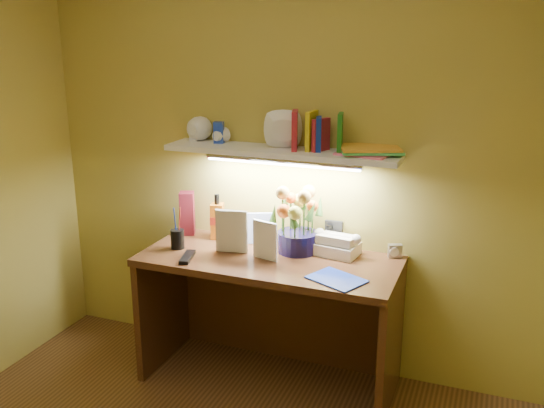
{
  "coord_description": "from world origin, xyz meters",
  "views": [
    {
      "loc": [
        1.12,
        -1.65,
        1.94
      ],
      "look_at": [
        -0.04,
        1.35,
        1.01
      ],
      "focal_mm": 40.0,
      "sensor_mm": 36.0,
      "label": 1
    }
  ],
  "objects_px": {
    "telephone": "(337,243)",
    "whisky_bottle": "(217,217)",
    "desk": "(269,321)",
    "flower_bouquet": "(298,218)",
    "desk_clock": "(395,251)"
  },
  "relations": [
    {
      "from": "telephone",
      "to": "whisky_bottle",
      "type": "xyz_separation_m",
      "value": [
        -0.73,
        0.01,
        0.07
      ]
    },
    {
      "from": "desk",
      "to": "flower_bouquet",
      "type": "height_order",
      "value": "flower_bouquet"
    },
    {
      "from": "desk_clock",
      "to": "desk",
      "type": "bearing_deg",
      "value": 179.31
    },
    {
      "from": "flower_bouquet",
      "to": "telephone",
      "type": "bearing_deg",
      "value": 7.56
    },
    {
      "from": "flower_bouquet",
      "to": "telephone",
      "type": "height_order",
      "value": "flower_bouquet"
    },
    {
      "from": "desk_clock",
      "to": "whisky_bottle",
      "type": "height_order",
      "value": "whisky_bottle"
    },
    {
      "from": "flower_bouquet",
      "to": "whisky_bottle",
      "type": "xyz_separation_m",
      "value": [
        -0.51,
        0.04,
        -0.06
      ]
    },
    {
      "from": "desk",
      "to": "whisky_bottle",
      "type": "bearing_deg",
      "value": 154.83
    },
    {
      "from": "desk_clock",
      "to": "telephone",
      "type": "bearing_deg",
      "value": 171.5
    },
    {
      "from": "desk",
      "to": "desk_clock",
      "type": "distance_m",
      "value": 0.8
    },
    {
      "from": "telephone",
      "to": "flower_bouquet",
      "type": "bearing_deg",
      "value": -164.74
    },
    {
      "from": "flower_bouquet",
      "to": "whisky_bottle",
      "type": "height_order",
      "value": "flower_bouquet"
    },
    {
      "from": "desk",
      "to": "whisky_bottle",
      "type": "relative_size",
      "value": 5.21
    },
    {
      "from": "whisky_bottle",
      "to": "desk_clock",
      "type": "bearing_deg",
      "value": 3.73
    },
    {
      "from": "desk",
      "to": "telephone",
      "type": "height_order",
      "value": "telephone"
    }
  ]
}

